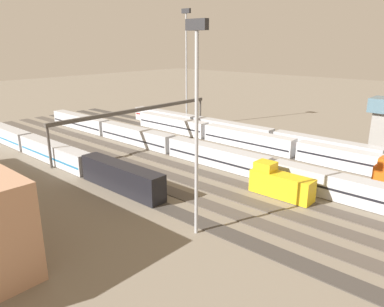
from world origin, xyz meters
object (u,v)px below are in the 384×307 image
(train_on_track_5, at_px, (280,183))
(train_on_track_4, at_px, (208,154))
(signal_gantry, at_px, (138,112))
(train_on_track_8, at_px, (49,151))
(light_mast_0, at_px, (186,55))
(train_on_track_0, at_px, (274,138))
(control_tower, at_px, (384,121))
(train_on_track_1, at_px, (296,149))
(light_mast_1, at_px, (197,104))

(train_on_track_5, relative_size, train_on_track_4, 0.09)
(signal_gantry, bearing_deg, train_on_track_4, 180.00)
(train_on_track_5, relative_size, train_on_track_8, 0.15)
(train_on_track_5, xyz_separation_m, signal_gantry, (39.59, -5.00, 5.64))
(train_on_track_8, xyz_separation_m, light_mast_0, (0.56, -42.24, 17.76))
(train_on_track_8, height_order, signal_gantry, signal_gantry)
(train_on_track_4, relative_size, train_on_track_8, 1.73)
(train_on_track_0, relative_size, light_mast_0, 3.00)
(train_on_track_5, bearing_deg, light_mast_0, -31.27)
(light_mast_0, bearing_deg, train_on_track_4, 139.67)
(train_on_track_4, bearing_deg, control_tower, -125.89)
(train_on_track_8, bearing_deg, train_on_track_1, -136.70)
(train_on_track_5, height_order, train_on_track_8, train_on_track_5)
(train_on_track_4, bearing_deg, train_on_track_8, 37.96)
(light_mast_1, xyz_separation_m, signal_gantry, (37.42, -22.38, -8.71))
(train_on_track_5, xyz_separation_m, train_on_track_0, (15.30, -25.00, -0.15))
(train_on_track_1, bearing_deg, train_on_track_5, 109.68)
(train_on_track_8, bearing_deg, train_on_track_0, -125.94)
(train_on_track_1, height_order, light_mast_1, light_mast_1)
(train_on_track_0, distance_m, light_mast_0, 34.60)
(train_on_track_4, bearing_deg, train_on_track_1, -127.49)
(train_on_track_8, xyz_separation_m, control_tower, (-48.73, -51.91, 4.94))
(train_on_track_0, bearing_deg, light_mast_0, -4.33)
(train_on_track_4, distance_m, control_tower, 39.70)
(train_on_track_8, height_order, light_mast_0, light_mast_0)
(train_on_track_5, bearing_deg, train_on_track_1, -70.32)
(train_on_track_8, distance_m, light_mast_0, 45.82)
(train_on_track_4, relative_size, signal_gantry, 2.55)
(train_on_track_0, height_order, light_mast_1, light_mast_1)
(train_on_track_1, distance_m, train_on_track_8, 51.04)
(train_on_track_8, bearing_deg, signal_gantry, -103.24)
(signal_gantry, bearing_deg, light_mast_1, 149.12)
(train_on_track_0, bearing_deg, light_mast_1, 107.21)
(control_tower, bearing_deg, light_mast_0, 11.10)
(control_tower, bearing_deg, signal_gantry, 35.93)
(light_mast_0, xyz_separation_m, signal_gantry, (-5.26, 22.24, -12.04))
(control_tower, bearing_deg, train_on_track_5, 83.15)
(light_mast_1, distance_m, control_tower, 55.50)
(light_mast_1, bearing_deg, train_on_track_4, -53.62)
(train_on_track_5, height_order, train_on_track_0, train_on_track_5)
(train_on_track_4, height_order, signal_gantry, signal_gantry)
(train_on_track_4, relative_size, light_mast_0, 3.61)
(train_on_track_0, distance_m, signal_gantry, 32.00)
(train_on_track_8, distance_m, signal_gantry, 21.33)
(train_on_track_5, xyz_separation_m, train_on_track_4, (18.66, -5.00, -0.11))
(train_on_track_4, bearing_deg, train_on_track_5, 165.00)
(train_on_track_1, bearing_deg, train_on_track_8, 43.30)
(train_on_track_4, height_order, light_mast_0, light_mast_0)
(train_on_track_8, height_order, light_mast_1, light_mast_1)
(train_on_track_0, height_order, signal_gantry, signal_gantry)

